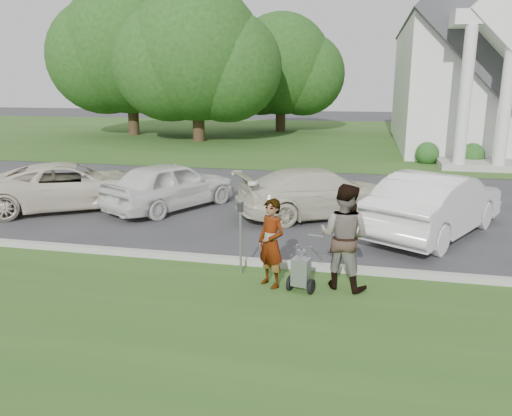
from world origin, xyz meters
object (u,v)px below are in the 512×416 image
(striping_cart, at_px, (301,273))
(car_c, at_px, (319,193))
(car_a, at_px, (70,186))
(car_d, at_px, (436,204))
(tree_left, at_px, (197,60))
(tree_back, at_px, (281,69))
(church, at_px, (485,43))
(tree_far, at_px, (129,54))
(person_left, at_px, (271,244))
(car_b, at_px, (171,185))
(person_right, at_px, (344,237))
(parking_meter_near, at_px, (241,229))

(striping_cart, relative_size, car_c, 0.21)
(car_a, xyz_separation_m, car_d, (10.43, -0.55, 0.11))
(tree_left, relative_size, tree_back, 1.11)
(church, bearing_deg, tree_left, -176.21)
(tree_far, height_order, car_d, tree_far)
(church, height_order, person_left, church)
(car_b, bearing_deg, car_a, 38.00)
(striping_cart, relative_size, car_d, 0.21)
(tree_left, distance_m, car_c, 20.06)
(tree_far, distance_m, car_c, 25.87)
(tree_left, relative_size, car_d, 2.20)
(car_b, relative_size, car_d, 0.88)
(person_left, bearing_deg, church, 107.88)
(tree_far, bearing_deg, tree_left, -26.56)
(tree_far, relative_size, person_right, 5.96)
(parking_meter_near, bearing_deg, tree_back, 98.29)
(church, distance_m, tree_back, 14.77)
(tree_far, relative_size, tree_back, 1.21)
(church, xyz_separation_m, car_d, (-4.57, -19.45, -5.15))
(parking_meter_near, bearing_deg, tree_far, 119.93)
(striping_cart, relative_size, person_right, 0.51)
(person_right, bearing_deg, tree_left, -45.87)
(striping_cart, height_order, car_a, car_a)
(parking_meter_near, bearing_deg, person_right, -6.70)
(tree_far, height_order, person_right, tree_far)
(tree_left, distance_m, car_b, 18.46)
(person_right, relative_size, car_b, 0.46)
(car_b, bearing_deg, parking_meter_near, 152.71)
(tree_left, bearing_deg, car_a, -83.55)
(car_b, height_order, car_d, car_d)
(tree_back, xyz_separation_m, parking_meter_near, (4.36, -29.95, -3.78))
(tree_left, bearing_deg, car_c, -61.16)
(tree_back, height_order, car_a, tree_back)
(church, xyz_separation_m, parking_meter_near, (-8.65, -23.08, -5.00))
(tree_back, relative_size, car_b, 2.26)
(tree_back, height_order, person_right, tree_back)
(tree_left, relative_size, parking_meter_near, 7.09)
(car_b, xyz_separation_m, car_c, (4.43, 0.07, -0.04))
(tree_left, height_order, person_right, tree_left)
(striping_cart, distance_m, person_left, 0.75)
(car_a, bearing_deg, car_c, -117.82)
(church, distance_m, tree_far, 23.09)
(car_c, distance_m, car_d, 3.23)
(car_a, relative_size, car_b, 1.16)
(parking_meter_near, xyz_separation_m, car_c, (1.07, 4.81, -0.26))
(car_c, xyz_separation_m, car_d, (3.00, -1.18, 0.11))
(person_right, height_order, car_a, person_right)
(car_a, distance_m, car_c, 7.46)
(person_left, xyz_separation_m, car_b, (-4.05, 5.21, -0.11))
(tree_back, xyz_separation_m, person_right, (6.36, -30.19, -3.75))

